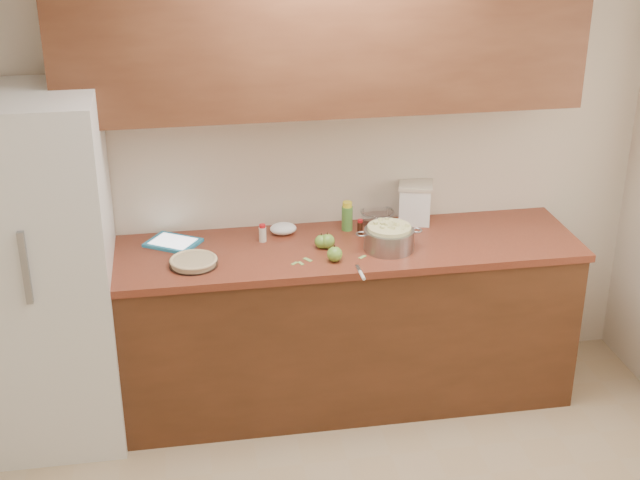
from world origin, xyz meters
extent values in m
plane|color=beige|center=(0.00, 1.80, 1.30)|extent=(3.60, 0.00, 3.60)
cube|color=#532B17|center=(0.00, 1.48, 0.44)|extent=(2.60, 0.65, 0.88)
cube|color=brown|center=(0.00, 1.48, 0.90)|extent=(2.64, 0.68, 0.04)
cube|color=brown|center=(0.00, 1.63, 1.95)|extent=(2.60, 0.34, 0.70)
cube|color=silver|center=(-1.44, 1.44, 0.90)|extent=(0.70, 0.70, 1.80)
cylinder|color=silver|center=(-0.69, 1.36, 0.94)|extent=(0.24, 0.24, 0.03)
cylinder|color=beige|center=(-0.69, 1.36, 0.94)|extent=(0.22, 0.22, 0.03)
torus|color=beige|center=(-0.69, 1.36, 0.95)|extent=(0.24, 0.24, 0.02)
cylinder|color=gray|center=(0.30, 1.38, 0.97)|extent=(0.26, 0.26, 0.11)
torus|color=gray|center=(0.16, 1.38, 1.02)|extent=(0.06, 0.06, 0.01)
torus|color=gray|center=(0.44, 1.38, 1.02)|extent=(0.06, 0.06, 0.01)
cylinder|color=beige|center=(0.30, 1.38, 0.99)|extent=(0.22, 0.22, 0.12)
cube|color=white|center=(0.53, 1.72, 1.02)|extent=(0.21, 0.21, 0.20)
cube|color=beige|center=(0.53, 1.72, 1.13)|extent=(0.22, 0.22, 0.02)
cube|color=teal|center=(-0.79, 1.63, 0.93)|extent=(0.32, 0.30, 0.02)
cube|color=white|center=(-0.79, 1.63, 0.94)|extent=(0.26, 0.24, 0.00)
cube|color=gray|center=(0.10, 1.18, 0.92)|extent=(0.02, 0.09, 0.00)
cylinder|color=white|center=(0.10, 1.09, 0.93)|extent=(0.02, 0.08, 0.02)
cylinder|color=#4C8C38|center=(0.14, 1.67, 0.99)|extent=(0.06, 0.06, 0.13)
cylinder|color=yellow|center=(0.14, 1.67, 1.07)|extent=(0.05, 0.05, 0.03)
cylinder|color=beige|center=(-0.33, 1.59, 0.96)|extent=(0.04, 0.04, 0.08)
cylinder|color=red|center=(-0.33, 1.59, 1.01)|extent=(0.03, 0.03, 0.02)
cylinder|color=black|center=(0.19, 1.59, 0.96)|extent=(0.03, 0.03, 0.07)
cylinder|color=red|center=(0.19, 1.59, 1.00)|extent=(0.03, 0.03, 0.01)
cylinder|color=silver|center=(0.32, 1.74, 0.95)|extent=(0.18, 0.18, 0.07)
torus|color=silver|center=(0.32, 1.74, 0.98)|extent=(0.19, 0.19, 0.01)
ellipsoid|color=white|center=(-0.21, 1.67, 0.95)|extent=(0.15, 0.12, 0.06)
sphere|color=olive|center=(-0.04, 1.46, 0.96)|extent=(0.07, 0.07, 0.07)
cylinder|color=#3F2D19|center=(-0.04, 1.46, 1.00)|extent=(0.01, 0.01, 0.01)
sphere|color=olive|center=(-0.01, 1.45, 0.96)|extent=(0.08, 0.08, 0.08)
cylinder|color=#3F2D19|center=(-0.01, 1.45, 1.00)|extent=(0.01, 0.01, 0.01)
sphere|color=olive|center=(0.00, 1.29, 0.96)|extent=(0.08, 0.08, 0.08)
cylinder|color=#3F2D19|center=(0.00, 1.29, 1.00)|extent=(0.01, 0.01, 0.01)
cube|color=#86B256|center=(-0.17, 1.29, 0.92)|extent=(0.03, 0.04, 0.00)
cube|color=#86B256|center=(0.25, 1.38, 0.92)|extent=(0.02, 0.03, 0.00)
cube|color=#86B256|center=(-0.13, 1.33, 0.92)|extent=(0.05, 0.05, 0.00)
cube|color=#86B256|center=(0.15, 1.31, 0.92)|extent=(0.05, 0.04, 0.00)
cube|color=#86B256|center=(-0.20, 1.29, 0.92)|extent=(0.04, 0.04, 0.00)
camera|label=1|loc=(-0.74, -2.66, 2.82)|focal=50.00mm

